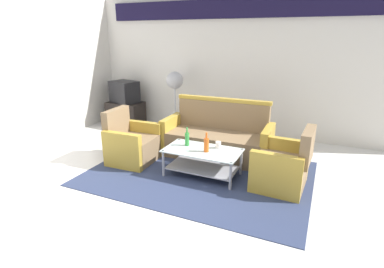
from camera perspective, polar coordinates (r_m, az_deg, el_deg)
name	(u,v)px	position (r m, az deg, el deg)	size (l,w,h in m)	color
ground_plane	(169,197)	(3.98, -4.41, -11.84)	(14.00, 14.00, 0.00)	silver
wall_back	(239,62)	(6.30, 8.98, 13.38)	(6.52, 0.19, 2.80)	silver
rug	(199,173)	(4.58, 1.34, -7.44)	(3.21, 2.30, 0.01)	#2D3856
couch	(217,139)	(5.11, 4.82, -0.95)	(1.81, 0.77, 0.96)	#7F6647
armchair_left	(132,145)	(5.01, -11.30, -1.97)	(0.72, 0.78, 0.85)	#7F6647
armchair_right	(283,167)	(4.27, 16.85, -6.06)	(0.73, 0.79, 0.85)	#7F6647
coffee_table	(202,159)	(4.41, 1.99, -4.70)	(1.10, 0.60, 0.40)	silver
bottle_green	(187,139)	(4.49, -0.94, -0.90)	(0.06, 0.06, 0.28)	#2D8C38
bottle_orange	(206,145)	(4.25, 2.74, -2.01)	(0.07, 0.07, 0.28)	#D85919
cup	(218,145)	(4.42, 4.98, -2.07)	(0.08, 0.08, 0.10)	silver
tv_stand	(126,113)	(7.17, -12.42, 3.88)	(0.80, 0.50, 0.52)	black
television	(124,92)	(7.07, -12.68, 7.81)	(0.70, 0.59, 0.48)	black
pedestal_fan	(175,84)	(6.39, -3.28, 9.46)	(0.36, 0.36, 1.27)	#2D2D33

